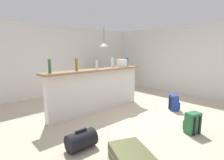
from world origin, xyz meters
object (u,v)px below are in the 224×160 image
(backpack_blue, at_px, (174,103))
(backpack_green, at_px, (192,123))
(pendant_lamp, at_px, (104,45))
(bottle_clear, at_px, (112,62))
(duffel_bag_black, at_px, (81,140))
(bottle_blue, at_px, (127,62))
(suitcase_flat_olive, at_px, (131,158))
(dining_table, at_px, (106,76))
(bottle_amber, at_px, (76,64))
(grocery_bag, at_px, (122,63))
(bottle_green, at_px, (50,66))
(dining_chair_far_side, at_px, (98,77))
(bottle_white, at_px, (97,64))
(dining_chair_near_partition, at_px, (113,81))

(backpack_blue, height_order, backpack_green, same)
(pendant_lamp, distance_m, backpack_green, 4.27)
(bottle_clear, bearing_deg, duffel_bag_black, -145.13)
(bottle_blue, xyz_separation_m, backpack_blue, (0.38, -1.41, -1.07))
(suitcase_flat_olive, bearing_deg, dining_table, 54.24)
(bottle_amber, xyz_separation_m, pendant_lamp, (2.12, 1.52, 0.55))
(bottle_clear, xyz_separation_m, backpack_blue, (0.99, -1.42, -1.08))
(bottle_amber, relative_size, bottle_clear, 1.05)
(suitcase_flat_olive, height_order, backpack_green, backpack_green)
(grocery_bag, distance_m, pendant_lamp, 1.81)
(bottle_amber, bearing_deg, dining_table, 33.89)
(bottle_green, xyz_separation_m, grocery_bag, (2.13, -0.08, -0.04))
(bottle_amber, bearing_deg, dining_chair_far_side, 42.26)
(backpack_blue, bearing_deg, bottle_white, 139.77)
(dining_chair_near_partition, distance_m, dining_chair_far_side, 1.09)
(bottle_clear, distance_m, dining_chair_near_partition, 1.50)
(grocery_bag, height_order, dining_chair_near_partition, grocery_bag)
(suitcase_flat_olive, relative_size, backpack_blue, 2.12)
(grocery_bag, bearing_deg, bottle_amber, 177.22)
(backpack_green, bearing_deg, duffel_bag_black, 152.59)
(suitcase_flat_olive, relative_size, duffel_bag_black, 1.82)
(bottle_amber, relative_size, suitcase_flat_olive, 0.33)
(suitcase_flat_olive, bearing_deg, dining_chair_far_side, 57.35)
(bottle_blue, xyz_separation_m, dining_chair_near_partition, (0.29, 0.94, -0.76))
(dining_chair_near_partition, bearing_deg, dining_chair_far_side, 81.91)
(bottle_white, bearing_deg, dining_table, 43.38)
(bottle_amber, relative_size, dining_table, 0.26)
(pendant_lamp, bearing_deg, bottle_white, -134.80)
(grocery_bag, bearing_deg, dining_table, 66.52)
(bottle_amber, xyz_separation_m, dining_table, (2.14, 1.44, -0.64))
(dining_chair_far_side, bearing_deg, pendant_lamp, -102.28)
(bottle_clear, height_order, suitcase_flat_olive, bottle_clear)
(dining_chair_near_partition, relative_size, backpack_blue, 2.21)
(dining_chair_far_side, bearing_deg, dining_chair_near_partition, -98.09)
(dining_table, distance_m, dining_chair_near_partition, 0.50)
(bottle_amber, distance_m, pendant_lamp, 2.67)
(bottle_white, relative_size, suitcase_flat_olive, 0.26)
(backpack_green, bearing_deg, pendant_lamp, 76.20)
(bottle_amber, xyz_separation_m, bottle_clear, (1.19, 0.03, -0.01))
(suitcase_flat_olive, bearing_deg, bottle_green, 95.53)
(bottle_clear, xyz_separation_m, suitcase_flat_olive, (-1.63, -2.18, -1.17))
(grocery_bag, xyz_separation_m, dining_chair_near_partition, (0.60, 1.03, -0.74))
(backpack_blue, height_order, duffel_bag_black, backpack_blue)
(bottle_clear, bearing_deg, dining_chair_near_partition, 46.03)
(grocery_bag, bearing_deg, bottle_green, 177.76)
(bottle_white, xyz_separation_m, dining_chair_far_side, (1.66, 2.07, -0.74))
(suitcase_flat_olive, bearing_deg, duffel_bag_black, 109.69)
(dining_chair_far_side, height_order, suitcase_flat_olive, dining_chair_far_side)
(dining_table, distance_m, dining_chair_far_side, 0.62)
(duffel_bag_black, bearing_deg, suitcase_flat_olive, -70.31)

